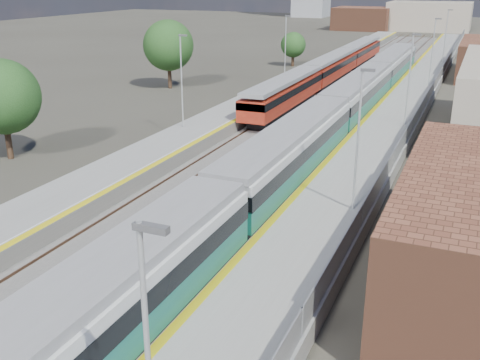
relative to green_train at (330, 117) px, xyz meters
The scene contains 10 objects.
ground 13.48m from the green_train, 96.49° to the left, with size 320.00×320.00×0.00m, color #47443A.
ballast_bed 16.29m from the green_train, 103.44° to the left, with size 10.50×155.00×0.06m, color #565451.
tracks 17.79m from the green_train, 100.29° to the left, with size 8.96×160.00×0.17m.
platform_right 16.23m from the green_train, 76.44° to the left, with size 4.70×155.00×8.52m.
platform_left 18.98m from the green_train, 123.93° to the left, with size 4.30×155.00×8.52m.
green_train is the anchor object (origin of this frame).
red_train 28.45m from the green_train, 104.25° to the left, with size 2.68×54.38×3.38m.
tree_a 24.57m from the green_train, 148.74° to the right, with size 5.42×5.42×7.35m.
tree_b 29.47m from the green_train, 145.39° to the left, with size 5.99×5.99×8.12m.
tree_c 43.08m from the green_train, 111.95° to the left, with size 3.75×3.75×5.08m.
Camera 1 is at (11.92, -5.81, 12.64)m, focal length 42.00 mm.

